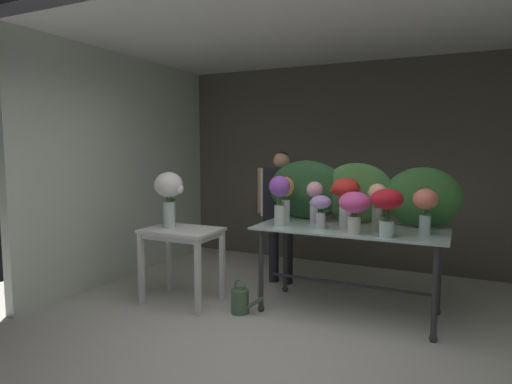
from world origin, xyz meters
TOP-DOWN VIEW (x-y plane):
  - ground_plane at (0.00, 1.67)m, footprint 7.36×7.36m
  - wall_back at (0.00, 3.35)m, footprint 5.04×0.12m
  - wall_left at (-2.52, 1.67)m, footprint 0.12×3.47m
  - ceiling_slab at (0.00, 1.67)m, footprint 5.16×3.47m
  - display_table_glass at (0.43, 1.48)m, footprint 1.82×0.87m
  - side_table_white at (-1.25, 1.02)m, footprint 0.78×0.56m
  - florist at (-0.55, 2.10)m, footprint 0.62×0.24m
  - foliage_backdrop at (0.46, 1.79)m, footprint 1.99×0.31m
  - vase_blush_dahlias at (0.04, 1.55)m, footprint 0.17×0.17m
  - vase_lilac_lilies at (0.18, 1.30)m, footprint 0.22×0.20m
  - vase_peach_snapdragons at (0.70, 1.40)m, footprint 0.18×0.18m
  - vase_fuchsia_carnations at (0.53, 1.21)m, footprint 0.29×0.29m
  - vase_coral_freesia at (1.12, 1.40)m, footprint 0.22×0.22m
  - vase_scarlet_stock at (0.37, 1.53)m, footprint 0.29×0.28m
  - vase_violet_tulips at (-0.22, 1.25)m, footprint 0.21×0.21m
  - vase_crimson_anemones at (0.83, 1.16)m, footprint 0.27×0.27m
  - vase_sunset_peonies at (-0.27, 1.53)m, footprint 0.18×0.18m
  - vase_white_roses_tall at (-1.40, 1.02)m, footprint 0.32×0.30m
  - watering_can at (-0.54, 1.01)m, footprint 0.35×0.18m

SIDE VIEW (x-z plane):
  - ground_plane at x=0.00m, z-range 0.00..0.00m
  - watering_can at x=-0.54m, z-range -0.05..0.30m
  - side_table_white at x=-1.25m, z-range 0.29..1.09m
  - display_table_glass at x=0.43m, z-range 0.29..1.16m
  - florist at x=-0.55m, z-range 0.19..1.79m
  - vase_lilac_lilies at x=0.18m, z-range 0.92..1.24m
  - vase_fuchsia_carnations at x=0.53m, z-range 0.93..1.31m
  - vase_blush_dahlias at x=0.04m, z-range 0.91..1.35m
  - vase_coral_freesia at x=1.12m, z-range 0.93..1.35m
  - vase_peach_snapdragons at x=0.70m, z-range 0.92..1.37m
  - vase_crimson_anemones at x=0.83m, z-range 0.94..1.36m
  - vase_sunset_peonies at x=-0.27m, z-range 0.91..1.39m
  - foliage_backdrop at x=0.46m, z-range 0.86..1.50m
  - vase_scarlet_stock at x=0.37m, z-range 0.94..1.43m
  - vase_white_roses_tall at x=-1.40m, z-range 0.89..1.49m
  - vase_violet_tulips at x=-0.22m, z-range 0.94..1.44m
  - wall_back at x=0.00m, z-range 0.00..2.81m
  - wall_left at x=-2.52m, z-range 0.00..2.81m
  - ceiling_slab at x=0.00m, z-range 2.81..2.93m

